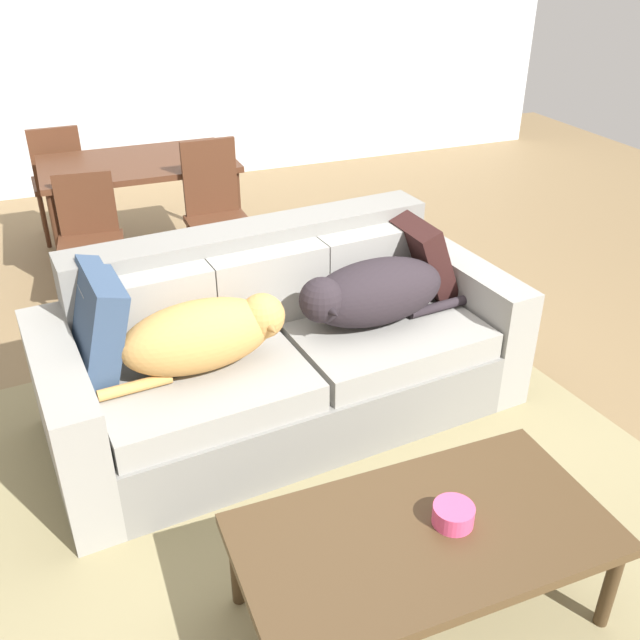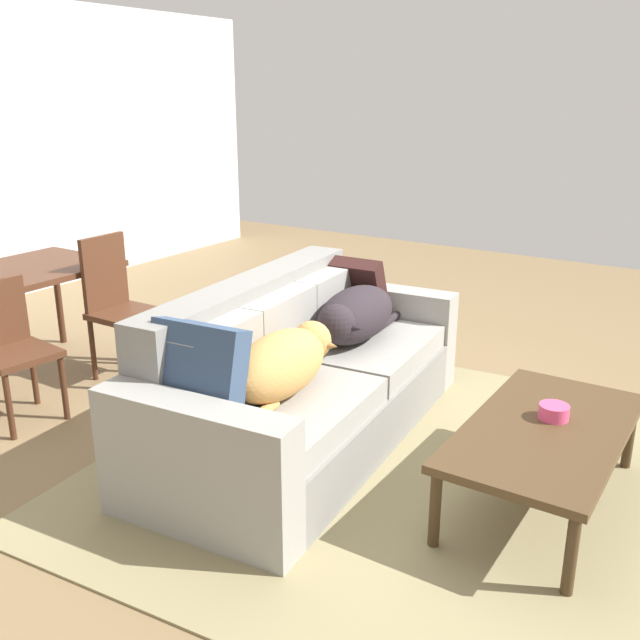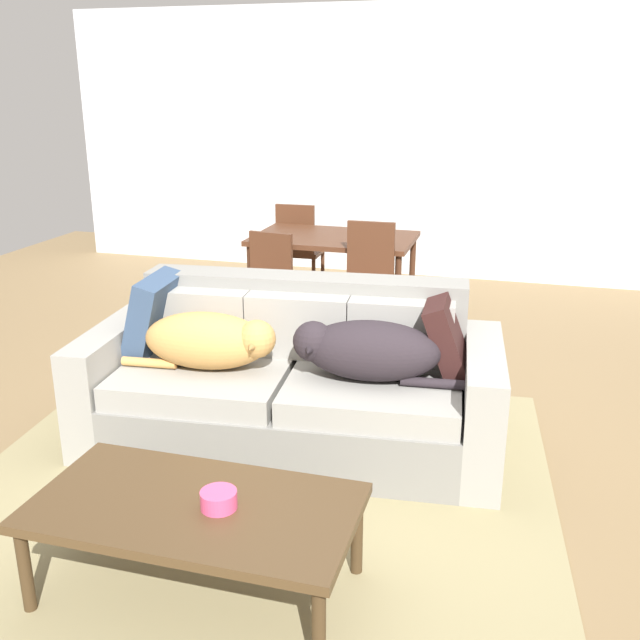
{
  "view_description": "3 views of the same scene",
  "coord_description": "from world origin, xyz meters",
  "px_view_note": "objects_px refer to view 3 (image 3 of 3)",
  "views": [
    {
      "loc": [
        -1.17,
        -2.77,
        2.18
      ],
      "look_at": [
        -0.09,
        -0.08,
        0.55
      ],
      "focal_mm": 39.55,
      "sensor_mm": 36.0,
      "label": 1
    },
    {
      "loc": [
        -3.25,
        -2.04,
        1.9
      ],
      "look_at": [
        -0.09,
        0.01,
        0.66
      ],
      "focal_mm": 39.6,
      "sensor_mm": 36.0,
      "label": 2
    },
    {
      "loc": [
        0.93,
        -3.53,
        1.96
      ],
      "look_at": [
        -0.08,
        -0.0,
        0.75
      ],
      "focal_mm": 40.73,
      "sensor_mm": 36.0,
      "label": 3
    }
  ],
  "objects_px": {
    "coffee_table": "(195,512)",
    "bowl_on_coffee_table": "(219,500)",
    "dining_chair_near_left": "(265,282)",
    "dining_chair_near_right": "(367,282)",
    "dining_table": "(334,245)",
    "couch": "(294,384)",
    "dog_on_right_cushion": "(365,350)",
    "throw_pillow_by_right_arm": "(448,337)",
    "dog_on_left_cushion": "(211,341)",
    "dining_chair_far_left": "(299,246)",
    "throw_pillow_by_left_arm": "(153,316)"
  },
  "relations": [
    {
      "from": "dog_on_left_cushion",
      "to": "dining_table",
      "type": "relative_size",
      "value": 0.65
    },
    {
      "from": "couch",
      "to": "dog_on_right_cushion",
      "type": "relative_size",
      "value": 2.6
    },
    {
      "from": "coffee_table",
      "to": "dining_table",
      "type": "relative_size",
      "value": 0.97
    },
    {
      "from": "bowl_on_coffee_table",
      "to": "dining_chair_near_left",
      "type": "height_order",
      "value": "dining_chair_near_left"
    },
    {
      "from": "bowl_on_coffee_table",
      "to": "dog_on_right_cushion",
      "type": "bearing_deg",
      "value": 77.28
    },
    {
      "from": "dog_on_right_cushion",
      "to": "dining_table",
      "type": "relative_size",
      "value": 0.69
    },
    {
      "from": "dining_table",
      "to": "dining_chair_near_right",
      "type": "xyz_separation_m",
      "value": [
        0.4,
        -0.55,
        -0.14
      ]
    },
    {
      "from": "throw_pillow_by_right_arm",
      "to": "coffee_table",
      "type": "height_order",
      "value": "throw_pillow_by_right_arm"
    },
    {
      "from": "dog_on_left_cushion",
      "to": "coffee_table",
      "type": "height_order",
      "value": "dog_on_left_cushion"
    },
    {
      "from": "dining_table",
      "to": "dog_on_right_cushion",
      "type": "bearing_deg",
      "value": -71.1
    },
    {
      "from": "dog_on_left_cushion",
      "to": "dining_chair_near_left",
      "type": "height_order",
      "value": "dining_chair_near_left"
    },
    {
      "from": "throw_pillow_by_left_arm",
      "to": "dining_table",
      "type": "height_order",
      "value": "throw_pillow_by_left_arm"
    },
    {
      "from": "dining_chair_far_left",
      "to": "dog_on_right_cushion",
      "type": "bearing_deg",
      "value": 112.52
    },
    {
      "from": "dog_on_right_cushion",
      "to": "dining_chair_near_right",
      "type": "xyz_separation_m",
      "value": [
        -0.35,
        1.65,
        -0.09
      ]
    },
    {
      "from": "dining_chair_near_right",
      "to": "dining_chair_far_left",
      "type": "bearing_deg",
      "value": 127.22
    },
    {
      "from": "bowl_on_coffee_table",
      "to": "couch",
      "type": "bearing_deg",
      "value": 95.98
    },
    {
      "from": "dining_chair_near_right",
      "to": "dining_chair_near_left",
      "type": "bearing_deg",
      "value": 178.86
    },
    {
      "from": "throw_pillow_by_right_arm",
      "to": "couch",
      "type": "bearing_deg",
      "value": -170.71
    },
    {
      "from": "dining_table",
      "to": "dining_chair_near_right",
      "type": "relative_size",
      "value": 1.34
    },
    {
      "from": "dining_chair_near_right",
      "to": "dining_chair_far_left",
      "type": "distance_m",
      "value": 1.49
    },
    {
      "from": "dining_table",
      "to": "dog_on_left_cushion",
      "type": "bearing_deg",
      "value": -92.01
    },
    {
      "from": "couch",
      "to": "dog_on_right_cushion",
      "type": "height_order",
      "value": "couch"
    },
    {
      "from": "throw_pillow_by_left_arm",
      "to": "dining_chair_near_right",
      "type": "distance_m",
      "value": 1.82
    },
    {
      "from": "throw_pillow_by_right_arm",
      "to": "dining_chair_near_left",
      "type": "height_order",
      "value": "throw_pillow_by_right_arm"
    },
    {
      "from": "bowl_on_coffee_table",
      "to": "dining_chair_near_left",
      "type": "xyz_separation_m",
      "value": [
        -0.88,
        2.92,
        0.03
      ]
    },
    {
      "from": "coffee_table",
      "to": "bowl_on_coffee_table",
      "type": "height_order",
      "value": "bowl_on_coffee_table"
    },
    {
      "from": "throw_pillow_by_left_arm",
      "to": "dining_chair_far_left",
      "type": "bearing_deg",
      "value": 89.77
    },
    {
      "from": "throw_pillow_by_right_arm",
      "to": "bowl_on_coffee_table",
      "type": "relative_size",
      "value": 2.96
    },
    {
      "from": "dining_chair_near_right",
      "to": "dining_table",
      "type": "bearing_deg",
      "value": 126.01
    },
    {
      "from": "couch",
      "to": "throw_pillow_by_right_arm",
      "type": "xyz_separation_m",
      "value": [
        0.83,
        0.14,
        0.32
      ]
    },
    {
      "from": "dog_on_left_cushion",
      "to": "throw_pillow_by_right_arm",
      "type": "distance_m",
      "value": 1.28
    },
    {
      "from": "throw_pillow_by_left_arm",
      "to": "coffee_table",
      "type": "height_order",
      "value": "throw_pillow_by_left_arm"
    },
    {
      "from": "throw_pillow_by_left_arm",
      "to": "dining_table",
      "type": "xyz_separation_m",
      "value": [
        0.52,
        2.11,
        0.0
      ]
    },
    {
      "from": "couch",
      "to": "throw_pillow_by_right_arm",
      "type": "bearing_deg",
      "value": 4.01
    },
    {
      "from": "dog_on_right_cushion",
      "to": "throw_pillow_by_right_arm",
      "type": "height_order",
      "value": "throw_pillow_by_right_arm"
    },
    {
      "from": "throw_pillow_by_left_arm",
      "to": "throw_pillow_by_right_arm",
      "type": "height_order",
      "value": "throw_pillow_by_left_arm"
    },
    {
      "from": "dining_chair_near_right",
      "to": "dining_chair_far_left",
      "type": "xyz_separation_m",
      "value": [
        -0.91,
        1.18,
        -0.03
      ]
    },
    {
      "from": "bowl_on_coffee_table",
      "to": "dog_on_left_cushion",
      "type": "bearing_deg",
      "value": 114.91
    },
    {
      "from": "dog_on_left_cushion",
      "to": "couch",
      "type": "bearing_deg",
      "value": 19.87
    },
    {
      "from": "bowl_on_coffee_table",
      "to": "dining_chair_near_left",
      "type": "relative_size",
      "value": 0.17
    },
    {
      "from": "coffee_table",
      "to": "bowl_on_coffee_table",
      "type": "xyz_separation_m",
      "value": [
        0.11,
        -0.0,
        0.08
      ]
    },
    {
      "from": "throw_pillow_by_right_arm",
      "to": "dining_table",
      "type": "height_order",
      "value": "throw_pillow_by_right_arm"
    },
    {
      "from": "throw_pillow_by_right_arm",
      "to": "dining_chair_far_left",
      "type": "relative_size",
      "value": 0.47
    },
    {
      "from": "dog_on_right_cushion",
      "to": "throw_pillow_by_right_arm",
      "type": "bearing_deg",
      "value": 25.37
    },
    {
      "from": "throw_pillow_by_right_arm",
      "to": "coffee_table",
      "type": "bearing_deg",
      "value": -117.84
    },
    {
      "from": "dining_chair_near_left",
      "to": "dog_on_left_cushion",
      "type": "bearing_deg",
      "value": -72.96
    },
    {
      "from": "coffee_table",
      "to": "dining_chair_near_right",
      "type": "distance_m",
      "value": 2.92
    },
    {
      "from": "bowl_on_coffee_table",
      "to": "dining_chair_near_left",
      "type": "distance_m",
      "value": 3.05
    },
    {
      "from": "dog_on_left_cushion",
      "to": "dining_chair_near_left",
      "type": "xyz_separation_m",
      "value": [
        -0.33,
        1.75,
        -0.15
      ]
    },
    {
      "from": "dining_chair_far_left",
      "to": "throw_pillow_by_right_arm",
      "type": "bearing_deg",
      "value": 121.2
    }
  ]
}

